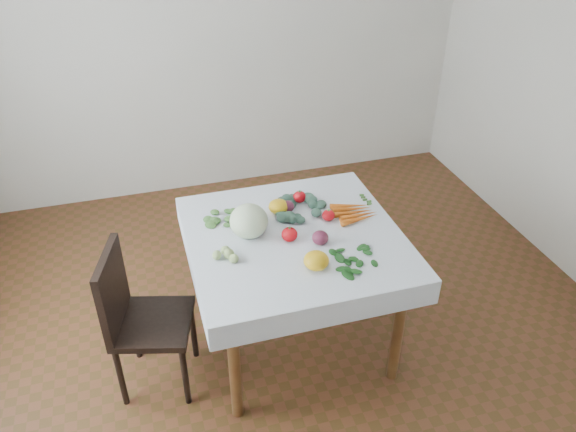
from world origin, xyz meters
The scene contains 19 objects.
ground centered at (0.00, 0.00, 0.00)m, with size 4.00×4.00×0.00m, color brown.
back_wall centered at (0.00, 2.00, 1.35)m, with size 4.00×0.04×2.70m, color silver.
table centered at (0.00, 0.00, 0.65)m, with size 1.00×1.00×0.75m.
tablecloth centered at (0.00, 0.00, 0.75)m, with size 1.12×1.12×0.01m, color white.
chair centered at (-0.87, -0.07, 0.49)m, with size 0.48×0.48×0.86m.
cabbage centered at (-0.23, 0.07, 0.85)m, with size 0.20×0.20×0.18m, color beige.
tomato_a centered at (0.13, 0.31, 0.79)m, with size 0.08×0.08×0.07m, color red.
tomato_b centered at (-0.04, -0.04, 0.79)m, with size 0.09×0.09×0.07m, color red.
tomato_c centered at (-0.17, 0.18, 0.79)m, with size 0.09×0.09×0.07m, color red.
tomato_d centered at (0.22, 0.09, 0.79)m, with size 0.07×0.07×0.06m, color red.
heirloom_back centered at (-0.02, 0.24, 0.80)m, with size 0.11×0.11×0.08m, color gold.
heirloom_front centered at (0.02, -0.30, 0.80)m, with size 0.13×0.13×0.09m, color gold.
onion_a centered at (0.03, 0.23, 0.79)m, with size 0.08×0.08×0.07m, color #521730.
onion_b centered at (0.10, -0.11, 0.79)m, with size 0.09×0.09×0.07m, color #521730.
tomatillo_cluster centered at (-0.40, -0.10, 0.78)m, with size 0.12×0.13×0.05m.
carrot_bunch centered at (0.38, 0.09, 0.77)m, with size 0.23×0.22×0.03m.
kale_bunch centered at (0.11, 0.22, 0.78)m, with size 0.29×0.28×0.04m.
basil_bunch centered at (0.23, -0.30, 0.76)m, with size 0.26×0.23×0.01m.
dill_bunch centered at (-0.31, 0.25, 0.77)m, with size 0.24×0.19×0.02m.
Camera 1 is at (-0.73, -2.33, 2.48)m, focal length 35.00 mm.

